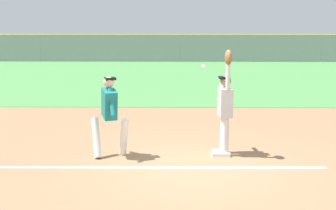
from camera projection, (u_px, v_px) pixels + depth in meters
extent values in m
plane|color=#936D4C|center=(196.00, 169.00, 8.71)|extent=(74.18, 74.18, 0.00)
cube|color=#4C8C47|center=(183.00, 76.00, 23.62)|extent=(40.71, 17.68, 0.01)
cube|color=white|center=(24.00, 167.00, 8.79)|extent=(12.00, 0.22, 0.01)
cube|color=white|center=(221.00, 153.00, 9.61)|extent=(0.39, 0.39, 0.08)
cylinder|color=silver|center=(223.00, 134.00, 9.70)|extent=(0.16, 0.16, 0.85)
cylinder|color=silver|center=(225.00, 136.00, 9.50)|extent=(0.16, 0.16, 0.85)
cube|color=#B7B7B7|center=(225.00, 102.00, 9.47)|extent=(0.30, 0.46, 0.60)
sphere|color=#8C6647|center=(226.00, 81.00, 9.38)|extent=(0.25, 0.25, 0.23)
cube|color=black|center=(224.00, 78.00, 9.37)|extent=(0.24, 0.22, 0.05)
cylinder|color=#B7B7B7|center=(228.00, 75.00, 9.14)|extent=(0.10, 0.10, 0.62)
cylinder|color=#B7B7B7|center=(223.00, 87.00, 9.63)|extent=(0.14, 0.63, 0.09)
ellipsoid|color=brown|center=(228.00, 57.00, 9.07)|extent=(0.16, 0.29, 0.32)
cylinder|color=white|center=(124.00, 137.00, 9.42)|extent=(0.29, 0.46, 0.85)
cylinder|color=white|center=(96.00, 138.00, 9.40)|extent=(0.29, 0.46, 0.85)
cube|color=#197272|center=(109.00, 104.00, 9.28)|extent=(0.42, 0.58, 0.66)
sphere|color=#DBAD84|center=(109.00, 82.00, 9.19)|extent=(0.29, 0.29, 0.23)
cube|color=black|center=(110.00, 79.00, 9.19)|extent=(0.27, 0.26, 0.05)
cylinder|color=#197272|center=(107.00, 98.00, 9.47)|extent=(0.22, 0.41, 0.58)
cylinder|color=#197272|center=(111.00, 102.00, 9.06)|extent=(0.22, 0.41, 0.58)
sphere|color=white|center=(203.00, 66.00, 9.47)|extent=(0.07, 0.07, 0.07)
cube|color=#93999E|center=(181.00, 48.00, 32.13)|extent=(40.71, 0.06, 1.92)
cylinder|color=yellow|center=(181.00, 35.00, 31.95)|extent=(40.71, 0.06, 0.06)
cylinder|color=gray|center=(41.00, 48.00, 32.28)|extent=(0.08, 0.08, 1.92)
cylinder|color=gray|center=(181.00, 48.00, 32.13)|extent=(0.08, 0.08, 1.92)
cylinder|color=gray|center=(322.00, 49.00, 31.98)|extent=(0.08, 0.08, 1.92)
cube|color=#B7B7BC|center=(137.00, 51.00, 35.64)|extent=(4.52, 2.19, 0.55)
cube|color=#2D333D|center=(137.00, 45.00, 35.55)|extent=(2.31, 1.89, 0.40)
cylinder|color=black|center=(155.00, 53.00, 36.70)|extent=(0.61, 0.26, 0.60)
cylinder|color=black|center=(155.00, 55.00, 34.83)|extent=(0.61, 0.26, 0.60)
cylinder|color=black|center=(120.00, 53.00, 36.55)|extent=(0.61, 0.26, 0.60)
cylinder|color=black|center=(118.00, 55.00, 34.68)|extent=(0.61, 0.26, 0.60)
cube|color=black|center=(199.00, 51.00, 35.65)|extent=(4.46, 2.03, 0.55)
cube|color=#2D333D|center=(199.00, 45.00, 35.56)|extent=(2.25, 1.81, 0.40)
cylinder|color=black|center=(215.00, 53.00, 36.66)|extent=(0.61, 0.24, 0.60)
cylinder|color=black|center=(218.00, 55.00, 34.79)|extent=(0.61, 0.24, 0.60)
cylinder|color=black|center=(180.00, 53.00, 36.61)|extent=(0.61, 0.24, 0.60)
cylinder|color=black|center=(181.00, 55.00, 34.74)|extent=(0.61, 0.24, 0.60)
cube|color=#B21E1E|center=(269.00, 51.00, 35.56)|extent=(4.49, 2.11, 0.55)
cube|color=#2D333D|center=(269.00, 45.00, 35.47)|extent=(2.28, 1.85, 0.40)
cylinder|color=black|center=(285.00, 54.00, 36.45)|extent=(0.61, 0.25, 0.60)
cylinder|color=black|center=(290.00, 55.00, 34.59)|extent=(0.61, 0.25, 0.60)
cylinder|color=black|center=(249.00, 53.00, 36.63)|extent=(0.61, 0.25, 0.60)
cylinder|color=black|center=(252.00, 55.00, 34.77)|extent=(0.61, 0.25, 0.60)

